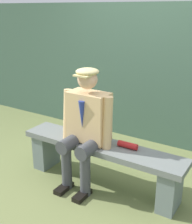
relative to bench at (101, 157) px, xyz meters
The scene contains 5 objects.
ground_plane 0.33m from the bench, ahead, with size 30.00×30.00×0.00m, color olive.
bench is the anchor object (origin of this frame).
seated_man 0.42m from the bench, 22.10° to the left, with size 0.61×0.56×1.30m.
rolled_magazine 0.35m from the bench, 166.60° to the right, with size 0.06×0.06×0.21m, color #B21E1E.
stadium_wall 1.60m from the bench, 90.00° to the right, with size 12.00×0.24×1.94m, color #3F5C4B.
Camera 1 is at (-1.48, 2.43, 1.86)m, focal length 47.20 mm.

